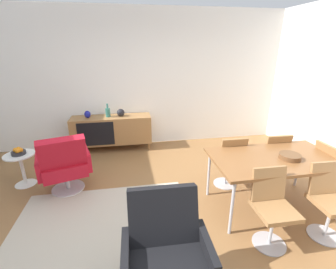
% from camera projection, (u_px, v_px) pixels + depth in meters
% --- Properties ---
extents(ground_plane, '(8.32, 8.32, 0.00)m').
position_uv_depth(ground_plane, '(152.00, 218.00, 3.02)').
color(ground_plane, olive).
extents(wall_back, '(6.80, 0.12, 2.80)m').
position_uv_depth(wall_back, '(136.00, 80.00, 4.93)').
color(wall_back, white).
rests_on(wall_back, ground_plane).
extents(sideboard, '(1.60, 0.45, 0.72)m').
position_uv_depth(sideboard, '(112.00, 130.00, 4.89)').
color(sideboard, olive).
rests_on(sideboard, ground_plane).
extents(vase_cobalt, '(0.12, 0.12, 0.14)m').
position_uv_depth(vase_cobalt, '(87.00, 114.00, 4.70)').
color(vase_cobalt, navy).
rests_on(vase_cobalt, sideboard).
extents(vase_sculptural_dark, '(0.09, 0.09, 0.27)m').
position_uv_depth(vase_sculptural_dark, '(108.00, 112.00, 4.75)').
color(vase_sculptural_dark, '#337266').
rests_on(vase_sculptural_dark, sideboard).
extents(vase_ceramic_small, '(0.16, 0.16, 0.15)m').
position_uv_depth(vase_ceramic_small, '(121.00, 113.00, 4.80)').
color(vase_ceramic_small, black).
rests_on(vase_ceramic_small, sideboard).
extents(dining_table, '(1.60, 0.90, 0.74)m').
position_uv_depth(dining_table, '(274.00, 160.00, 3.01)').
color(dining_table, brown).
rests_on(dining_table, ground_plane).
extents(wooden_bowl_on_table, '(0.26, 0.26, 0.06)m').
position_uv_depth(wooden_bowl_on_table, '(290.00, 156.00, 2.95)').
color(wooden_bowl_on_table, brown).
rests_on(wooden_bowl_on_table, dining_table).
extents(dining_chair_far_end, '(0.43, 0.40, 0.86)m').
position_uv_depth(dining_chair_far_end, '(331.00, 170.00, 3.23)').
color(dining_chair_far_end, '#9E7042').
rests_on(dining_chair_far_end, ground_plane).
extents(dining_chair_front_right, '(0.42, 0.44, 0.86)m').
position_uv_depth(dining_chair_front_right, '(329.00, 198.00, 2.63)').
color(dining_chair_front_right, '#9E7042').
rests_on(dining_chair_front_right, ground_plane).
extents(dining_chair_front_left, '(0.41, 0.43, 0.86)m').
position_uv_depth(dining_chair_front_left, '(272.00, 205.00, 2.52)').
color(dining_chair_front_left, '#9E7042').
rests_on(dining_chair_front_left, ground_plane).
extents(dining_chair_back_right, '(0.41, 0.44, 0.86)m').
position_uv_depth(dining_chair_back_right, '(271.00, 156.00, 3.66)').
color(dining_chair_back_right, '#9E7042').
rests_on(dining_chair_back_right, ground_plane).
extents(dining_chair_back_left, '(0.41, 0.43, 0.86)m').
position_uv_depth(dining_chair_back_left, '(229.00, 159.00, 3.55)').
color(dining_chair_back_left, '#9E7042').
rests_on(dining_chair_back_left, ground_plane).
extents(lounge_chair_red, '(0.83, 0.80, 0.95)m').
position_uv_depth(lounge_chair_red, '(64.00, 163.00, 3.42)').
color(lounge_chair_red, red).
rests_on(lounge_chair_red, ground_plane).
extents(armchair_black_shell, '(0.73, 0.67, 0.95)m').
position_uv_depth(armchair_black_shell, '(166.00, 251.00, 1.96)').
color(armchair_black_shell, black).
rests_on(armchair_black_shell, ground_plane).
extents(side_table_round, '(0.44, 0.44, 0.52)m').
position_uv_depth(side_table_round, '(22.00, 166.00, 3.66)').
color(side_table_round, white).
rests_on(side_table_round, ground_plane).
extents(fruit_bowl, '(0.20, 0.20, 0.11)m').
position_uv_depth(fruit_bowl, '(18.00, 152.00, 3.57)').
color(fruit_bowl, '#262628').
rests_on(fruit_bowl, side_table_round).
extents(area_rug, '(2.20, 1.70, 0.01)m').
position_uv_depth(area_rug, '(104.00, 228.00, 2.85)').
color(area_rug, '#B7AD99').
rests_on(area_rug, ground_plane).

